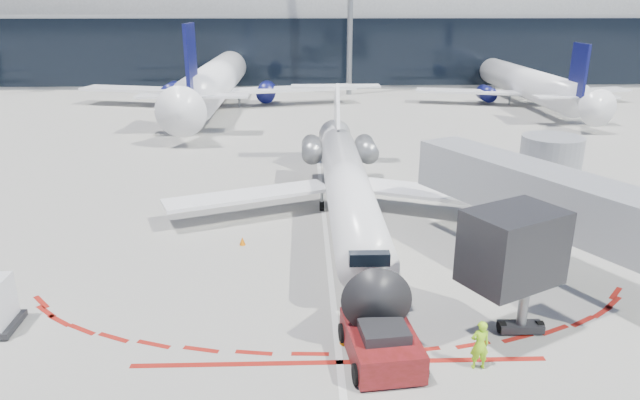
{
  "coord_description": "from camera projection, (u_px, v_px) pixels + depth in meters",
  "views": [
    {
      "loc": [
        -1.16,
        -27.8,
        11.44
      ],
      "look_at": [
        -0.35,
        -1.33,
        2.28
      ],
      "focal_mm": 32.0,
      "sensor_mm": 36.0,
      "label": 1
    }
  ],
  "objects": [
    {
      "name": "ground",
      "position": [
        326.0,
        232.0,
        30.04
      ],
      "size": [
        260.0,
        260.0,
        0.0
      ],
      "primitive_type": "plane",
      "color": "gray",
      "rests_on": "ground"
    },
    {
      "name": "apron_centerline",
      "position": [
        324.0,
        219.0,
        31.92
      ],
      "size": [
        0.25,
        40.0,
        0.01
      ],
      "primitive_type": "cube",
      "color": "silver",
      "rests_on": "ground"
    },
    {
      "name": "apron_stop_bar",
      "position": [
        340.0,
        362.0,
        19.17
      ],
      "size": [
        14.0,
        0.25,
        0.01
      ],
      "primitive_type": "cube",
      "color": "maroon",
      "rests_on": "ground"
    },
    {
      "name": "terminal_building",
      "position": [
        309.0,
        23.0,
        88.62
      ],
      "size": [
        150.0,
        24.15,
        24.0
      ],
      "color": "gray",
      "rests_on": "ground"
    },
    {
      "name": "jet_bridge",
      "position": [
        539.0,
        195.0,
        26.49
      ],
      "size": [
        10.03,
        15.2,
        4.9
      ],
      "color": "gray",
      "rests_on": "ground"
    },
    {
      "name": "regional_jet",
      "position": [
        347.0,
        182.0,
        31.46
      ],
      "size": [
        20.46,
        25.23,
        6.32
      ],
      "color": "white",
      "rests_on": "ground"
    },
    {
      "name": "pushback_tug",
      "position": [
        381.0,
        343.0,
        19.14
      ],
      "size": [
        2.73,
        5.68,
        1.45
      ],
      "rotation": [
        0.0,
        0.0,
        0.12
      ],
      "color": "#50100B",
      "rests_on": "ground"
    },
    {
      "name": "ramp_worker",
      "position": [
        480.0,
        345.0,
        18.62
      ],
      "size": [
        0.67,
        0.46,
        1.75
      ],
      "primitive_type": "imported",
      "rotation": [
        0.0,
        0.0,
        3.21
      ],
      "color": "#9FEF19",
      "rests_on": "ground"
    },
    {
      "name": "safety_cone_left",
      "position": [
        242.0,
        241.0,
        28.43
      ],
      "size": [
        0.31,
        0.31,
        0.43
      ],
      "primitive_type": "cone",
      "color": "#D96704",
      "rests_on": "ground"
    },
    {
      "name": "safety_cone_right",
      "position": [
        345.0,
        337.0,
        20.15
      ],
      "size": [
        0.4,
        0.4,
        0.56
      ],
      "primitive_type": "cone",
      "color": "#D96704",
      "rests_on": "ground"
    },
    {
      "name": "bg_airliner_1",
      "position": [
        217.0,
        52.0,
        65.89
      ],
      "size": [
        37.89,
        40.12,
        12.26
      ],
      "primitive_type": null,
      "color": "white",
      "rests_on": "ground"
    },
    {
      "name": "bg_airliner_2",
      "position": [
        528.0,
        62.0,
        67.09
      ],
      "size": [
        30.37,
        32.15,
        9.82
      ],
      "primitive_type": null,
      "color": "white",
      "rests_on": "ground"
    }
  ]
}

